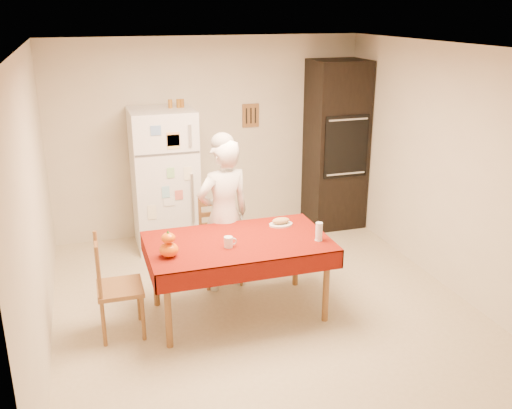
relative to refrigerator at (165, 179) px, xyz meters
name	(u,v)px	position (x,y,z in m)	size (l,w,h in m)	color
floor	(264,307)	(0.65, -1.88, -0.85)	(4.50, 4.50, 0.00)	tan
room_shell	(265,148)	(0.65, -1.88, 0.77)	(4.02, 4.52, 2.51)	beige
refrigerator	(165,179)	(0.00, 0.00, 0.00)	(0.75, 0.74, 1.70)	white
oven_cabinet	(336,145)	(2.28, 0.05, 0.25)	(0.70, 0.62, 2.20)	black
dining_table	(238,247)	(0.38, -1.90, -0.16)	(1.70, 1.00, 0.76)	brown
chair_far	(219,235)	(0.39, -1.12, -0.34)	(0.43, 0.41, 0.95)	brown
chair_left	(112,283)	(-0.79, -1.93, -0.34)	(0.40, 0.42, 0.95)	brown
seated_woman	(224,216)	(0.40, -1.33, -0.05)	(0.59, 0.39, 1.61)	silver
coffee_mug	(228,242)	(0.26, -2.03, -0.04)	(0.08, 0.08, 0.10)	silver
pumpkin_lower	(169,250)	(-0.29, -2.07, -0.02)	(0.17, 0.17, 0.13)	red
pumpkin_upper	(168,238)	(-0.29, -2.07, 0.09)	(0.12, 0.12, 0.09)	#DF5605
wine_glass	(319,232)	(1.11, -2.13, 0.00)	(0.07, 0.07, 0.18)	white
bread_plate	(281,224)	(0.90, -1.65, -0.08)	(0.24, 0.24, 0.02)	white
bread_loaf	(281,221)	(0.90, -1.65, -0.04)	(0.18, 0.10, 0.06)	tan
spice_jar_left	(170,104)	(0.12, 0.05, 0.90)	(0.05, 0.05, 0.10)	#915C1A
spice_jar_mid	(178,103)	(0.22, 0.05, 0.90)	(0.05, 0.05, 0.10)	brown
spice_jar_right	(182,103)	(0.26, 0.05, 0.90)	(0.05, 0.05, 0.10)	brown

